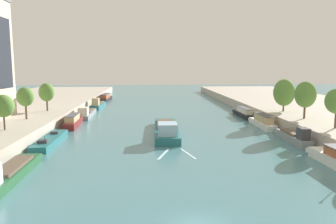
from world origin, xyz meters
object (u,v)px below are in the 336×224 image
(moored_boat_left_near, at_px, (86,113))
(moored_boat_right_near, at_px, (244,113))
(moored_boat_left_far, at_px, (5,175))
(barge_midriver, at_px, (166,129))
(tree_left_midway, at_px, (3,106))
(tree_right_distant, at_px, (284,93))
(tree_left_past_mid, at_px, (25,97))
(tree_right_far, at_px, (305,95))
(moored_boat_left_midway, at_px, (50,140))
(moored_boat_right_lone, at_px, (294,137))
(moored_boat_left_second, at_px, (98,104))
(moored_boat_left_downstream, at_px, (106,98))
(tree_left_end_of_row, at_px, (47,92))
(moored_boat_right_gap_after, at_px, (263,122))
(moored_boat_left_end, at_px, (73,121))

(moored_boat_left_near, xyz_separation_m, moored_boat_right_near, (40.05, -3.01, 0.15))
(moored_boat_left_far, xyz_separation_m, moored_boat_right_near, (39.82, 45.60, 0.02))
(barge_midriver, distance_m, tree_left_midway, 27.95)
(moored_boat_left_far, bearing_deg, moored_boat_right_near, 48.87)
(moored_boat_left_near, height_order, moored_boat_right_near, moored_boat_left_near)
(moored_boat_right_near, height_order, tree_right_distant, tree_right_distant)
(moored_boat_left_near, height_order, tree_left_past_mid, tree_left_past_mid)
(tree_left_midway, bearing_deg, tree_right_far, 9.14)
(moored_boat_left_midway, relative_size, moored_boat_right_lone, 1.23)
(tree_left_midway, relative_size, tree_left_past_mid, 0.92)
(moored_boat_left_second, relative_size, tree_right_distant, 1.97)
(moored_boat_left_second, xyz_separation_m, tree_left_past_mid, (-8.11, -37.46, 5.90))
(moored_boat_left_far, height_order, tree_left_past_mid, tree_left_past_mid)
(moored_boat_left_downstream, xyz_separation_m, tree_right_distant, (46.37, -47.83, 5.66))
(moored_boat_right_near, height_order, tree_left_end_of_row, tree_left_end_of_row)
(moored_boat_left_midway, height_order, moored_boat_right_lone, moored_boat_right_lone)
(moored_boat_right_gap_after, distance_m, moored_boat_right_near, 14.33)
(moored_boat_left_near, distance_m, moored_boat_right_lone, 51.17)
(moored_boat_left_downstream, height_order, tree_left_past_mid, tree_left_past_mid)
(moored_boat_left_downstream, height_order, tree_left_end_of_row, tree_left_end_of_row)
(moored_boat_left_far, relative_size, moored_boat_right_lone, 1.36)
(moored_boat_left_far, relative_size, moored_boat_left_near, 0.98)
(moored_boat_left_near, bearing_deg, moored_boat_right_near, -4.30)
(moored_boat_left_end, relative_size, tree_left_past_mid, 1.89)
(tree_right_distant, bearing_deg, moored_boat_left_second, 147.46)
(moored_boat_right_near, bearing_deg, moored_boat_left_second, 152.44)
(moored_boat_right_lone, bearing_deg, moored_boat_left_second, 129.18)
(moored_boat_right_lone, relative_size, tree_left_end_of_row, 1.88)
(moored_boat_right_lone, bearing_deg, moored_boat_right_near, 90.67)
(moored_boat_right_lone, height_order, tree_right_distant, tree_right_distant)
(moored_boat_left_midway, bearing_deg, moored_boat_left_near, 89.17)
(tree_right_distant, bearing_deg, barge_midriver, -156.36)
(tree_left_end_of_row, distance_m, tree_right_far, 55.67)
(moored_boat_left_downstream, xyz_separation_m, tree_left_end_of_row, (-7.55, -44.04, 5.65))
(tree_left_midway, bearing_deg, moored_boat_left_second, 81.13)
(moored_boat_left_far, height_order, tree_right_distant, tree_right_distant)
(barge_midriver, bearing_deg, moored_boat_left_second, 114.53)
(moored_boat_right_gap_after, distance_m, tree_right_distant, 10.33)
(moored_boat_left_end, xyz_separation_m, tree_right_distant, (46.71, 2.57, 5.72))
(moored_boat_right_near, relative_size, tree_left_end_of_row, 2.05)
(moored_boat_left_midway, distance_m, moored_boat_right_gap_after, 42.25)
(moored_boat_left_downstream, height_order, tree_left_midway, tree_left_midway)
(tree_right_far, bearing_deg, moored_boat_right_near, 108.78)
(moored_boat_left_end, bearing_deg, tree_left_end_of_row, 138.56)
(moored_boat_left_far, bearing_deg, tree_right_distant, 38.42)
(moored_boat_left_near, distance_m, moored_boat_left_downstream, 36.01)
(moored_boat_left_downstream, bearing_deg, tree_right_distant, -45.89)
(moored_boat_left_far, distance_m, moored_boat_left_second, 66.32)
(moored_boat_left_near, bearing_deg, tree_left_end_of_row, -132.30)
(moored_boat_right_lone, height_order, moored_boat_right_gap_after, moored_boat_right_lone)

